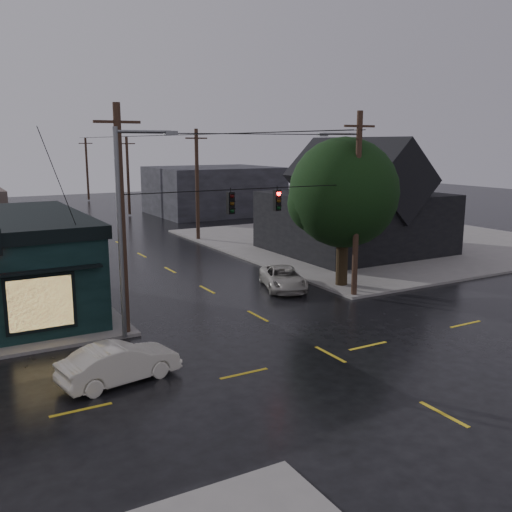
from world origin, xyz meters
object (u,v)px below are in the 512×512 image
utility_pole_ne (354,297)px  utility_pole_nw (127,335)px  suv_silver (283,278)px  sedan_cream (120,363)px  corner_tree (344,193)px

utility_pole_ne → utility_pole_nw: bearing=180.0°
utility_pole_ne → suv_silver: (-2.51, 3.47, 0.65)m
sedan_cream → corner_tree: bearing=-75.8°
suv_silver → sedan_cream: bearing=-126.1°
corner_tree → utility_pole_ne: corner_tree is taller
corner_tree → sedan_cream: bearing=-155.5°
corner_tree → utility_pole_ne: (-0.78, -2.14, -5.62)m
utility_pole_ne → suv_silver: bearing=125.8°
corner_tree → sedan_cream: corner_tree is taller
corner_tree → sedan_cream: 17.73m
utility_pole_nw → corner_tree: bearing=8.8°
corner_tree → utility_pole_nw: size_ratio=0.86×
utility_pole_nw → sedan_cream: (-1.74, -4.92, 0.72)m
utility_pole_ne → suv_silver: 4.33m
sedan_cream → suv_silver: (12.23, 8.39, -0.07)m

